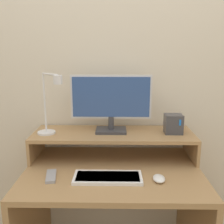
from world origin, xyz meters
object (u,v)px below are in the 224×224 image
at_px(keyboard, 108,177).
at_px(mouse, 159,178).
at_px(desk_lamp, 50,107).
at_px(remote_control, 51,176).
at_px(router_dock, 173,124).
at_px(monitor, 111,101).

height_order(keyboard, mouse, mouse).
relative_size(desk_lamp, keyboard, 1.04).
bearing_deg(remote_control, router_dock, 22.11).
height_order(desk_lamp, remote_control, desk_lamp).
bearing_deg(router_dock, desk_lamp, -175.36).
distance_m(mouse, remote_control, 0.59).
distance_m(desk_lamp, mouse, 0.76).
relative_size(desk_lamp, router_dock, 3.15).
distance_m(monitor, mouse, 0.56).
height_order(router_dock, keyboard, router_dock).
distance_m(monitor, desk_lamp, 0.38).
distance_m(desk_lamp, keyboard, 0.55).
height_order(monitor, remote_control, monitor).
height_order(mouse, remote_control, mouse).
height_order(desk_lamp, mouse, desk_lamp).
relative_size(monitor, mouse, 5.64).
distance_m(desk_lamp, router_dock, 0.77).
relative_size(router_dock, mouse, 1.35).
bearing_deg(desk_lamp, monitor, 13.57).
bearing_deg(mouse, desk_lamp, 157.63).
relative_size(keyboard, remote_control, 2.46).
height_order(router_dock, mouse, router_dock).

